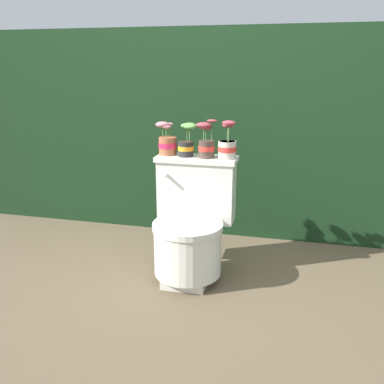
{
  "coord_description": "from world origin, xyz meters",
  "views": [
    {
      "loc": [
        0.6,
        -2.28,
        1.27
      ],
      "look_at": [
        -0.0,
        0.13,
        0.53
      ],
      "focal_mm": 40.0,
      "sensor_mm": 36.0,
      "label": 1
    }
  ],
  "objects_px": {
    "potted_plant_midleft": "(187,141)",
    "potted_plant_midright": "(227,146)",
    "potted_plant_middle": "(206,143)",
    "potted_plant_left": "(167,142)",
    "toilet": "(191,226)"
  },
  "relations": [
    {
      "from": "potted_plant_midleft",
      "to": "potted_plant_midright",
      "type": "distance_m",
      "value": 0.26
    },
    {
      "from": "potted_plant_middle",
      "to": "potted_plant_midright",
      "type": "xyz_separation_m",
      "value": [
        0.13,
        0.0,
        -0.01
      ]
    },
    {
      "from": "potted_plant_left",
      "to": "potted_plant_midright",
      "type": "height_order",
      "value": "potted_plant_midright"
    },
    {
      "from": "potted_plant_middle",
      "to": "potted_plant_midright",
      "type": "distance_m",
      "value": 0.13
    },
    {
      "from": "potted_plant_left",
      "to": "potted_plant_midright",
      "type": "xyz_separation_m",
      "value": [
        0.39,
        -0.03,
        -0.0
      ]
    },
    {
      "from": "toilet",
      "to": "potted_plant_middle",
      "type": "bearing_deg",
      "value": 63.94
    },
    {
      "from": "potted_plant_midleft",
      "to": "toilet",
      "type": "bearing_deg",
      "value": -67.11
    },
    {
      "from": "potted_plant_midright",
      "to": "potted_plant_middle",
      "type": "bearing_deg",
      "value": -178.6
    },
    {
      "from": "toilet",
      "to": "potted_plant_middle",
      "type": "height_order",
      "value": "potted_plant_middle"
    },
    {
      "from": "potted_plant_middle",
      "to": "potted_plant_midright",
      "type": "height_order",
      "value": "same"
    },
    {
      "from": "potted_plant_midleft",
      "to": "potted_plant_midright",
      "type": "relative_size",
      "value": 0.87
    },
    {
      "from": "potted_plant_left",
      "to": "potted_plant_midleft",
      "type": "distance_m",
      "value": 0.13
    },
    {
      "from": "potted_plant_middle",
      "to": "toilet",
      "type": "bearing_deg",
      "value": -116.06
    },
    {
      "from": "potted_plant_left",
      "to": "potted_plant_middle",
      "type": "bearing_deg",
      "value": -7.57
    },
    {
      "from": "potted_plant_middle",
      "to": "potted_plant_midleft",
      "type": "bearing_deg",
      "value": 172.53
    }
  ]
}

